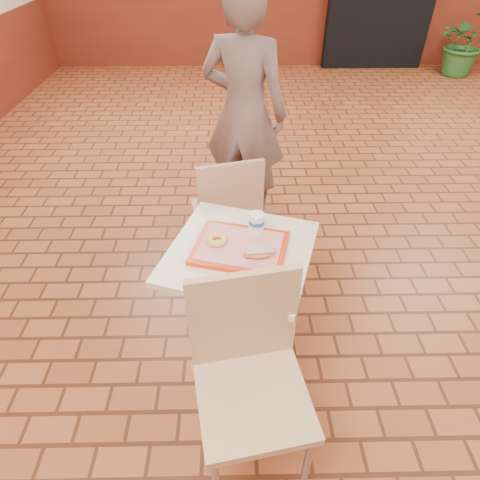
{
  "coord_description": "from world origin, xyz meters",
  "views": [
    {
      "loc": [
        -1.09,
        -2.13,
        1.95
      ],
      "look_at": [
        -1.06,
        -0.66,
        0.76
      ],
      "focal_mm": 30.0,
      "sensor_mm": 36.0,
      "label": 1
    }
  ],
  "objects_px": {
    "customer": "(244,113)",
    "serving_tray": "(240,248)",
    "chair_main_front": "(249,369)",
    "long_john_donut": "(259,253)",
    "ring_donut": "(217,239)",
    "potted_plant": "(466,43)",
    "chair_main_back": "(227,209)",
    "main_table": "(240,283)",
    "paper_cup": "(257,222)"
  },
  "relations": [
    {
      "from": "potted_plant",
      "to": "chair_main_front",
      "type": "bearing_deg",
      "value": -121.99
    },
    {
      "from": "chair_main_front",
      "to": "long_john_donut",
      "type": "height_order",
      "value": "chair_main_front"
    },
    {
      "from": "paper_cup",
      "to": "chair_main_front",
      "type": "bearing_deg",
      "value": -94.94
    },
    {
      "from": "main_table",
      "to": "serving_tray",
      "type": "xyz_separation_m",
      "value": [
        0.0,
        0.0,
        0.24
      ]
    },
    {
      "from": "serving_tray",
      "to": "paper_cup",
      "type": "bearing_deg",
      "value": 54.78
    },
    {
      "from": "ring_donut",
      "to": "potted_plant",
      "type": "xyz_separation_m",
      "value": [
        3.64,
        5.03,
        -0.28
      ]
    },
    {
      "from": "potted_plant",
      "to": "customer",
      "type": "bearing_deg",
      "value": -132.85
    },
    {
      "from": "customer",
      "to": "serving_tray",
      "type": "relative_size",
      "value": 3.97
    },
    {
      "from": "serving_tray",
      "to": "customer",
      "type": "bearing_deg",
      "value": 87.59
    },
    {
      "from": "customer",
      "to": "main_table",
      "type": "bearing_deg",
      "value": 107.98
    },
    {
      "from": "chair_main_front",
      "to": "long_john_donut",
      "type": "xyz_separation_m",
      "value": [
        0.06,
        0.47,
        0.22
      ]
    },
    {
      "from": "main_table",
      "to": "serving_tray",
      "type": "relative_size",
      "value": 1.62
    },
    {
      "from": "potted_plant",
      "to": "serving_tray",
      "type": "bearing_deg",
      "value": -124.88
    },
    {
      "from": "customer",
      "to": "paper_cup",
      "type": "height_order",
      "value": "customer"
    },
    {
      "from": "chair_main_back",
      "to": "paper_cup",
      "type": "relative_size",
      "value": 8.88
    },
    {
      "from": "chair_main_back",
      "to": "long_john_donut",
      "type": "distance_m",
      "value": 0.8
    },
    {
      "from": "chair_main_front",
      "to": "customer",
      "type": "distance_m",
      "value": 1.89
    },
    {
      "from": "main_table",
      "to": "chair_main_back",
      "type": "xyz_separation_m",
      "value": [
        -0.07,
        0.66,
        0.01
      ]
    },
    {
      "from": "paper_cup",
      "to": "chair_main_back",
      "type": "bearing_deg",
      "value": 105.85
    },
    {
      "from": "chair_main_back",
      "to": "customer",
      "type": "bearing_deg",
      "value": -114.97
    },
    {
      "from": "ring_donut",
      "to": "paper_cup",
      "type": "height_order",
      "value": "paper_cup"
    },
    {
      "from": "chair_main_front",
      "to": "customer",
      "type": "height_order",
      "value": "customer"
    },
    {
      "from": "chair_main_front",
      "to": "potted_plant",
      "type": "height_order",
      "value": "chair_main_front"
    },
    {
      "from": "chair_main_back",
      "to": "serving_tray",
      "type": "distance_m",
      "value": 0.7
    },
    {
      "from": "customer",
      "to": "ring_donut",
      "type": "distance_m",
      "value": 1.31
    },
    {
      "from": "chair_main_front",
      "to": "potted_plant",
      "type": "bearing_deg",
      "value": 47.71
    },
    {
      "from": "customer",
      "to": "ring_donut",
      "type": "height_order",
      "value": "customer"
    },
    {
      "from": "serving_tray",
      "to": "paper_cup",
      "type": "xyz_separation_m",
      "value": [
        0.08,
        0.12,
        0.06
      ]
    },
    {
      "from": "long_john_donut",
      "to": "serving_tray",
      "type": "bearing_deg",
      "value": 137.41
    },
    {
      "from": "chair_main_back",
      "to": "ring_donut",
      "type": "xyz_separation_m",
      "value": [
        -0.04,
        -0.63,
        0.26
      ]
    },
    {
      "from": "chair_main_back",
      "to": "ring_donut",
      "type": "relative_size",
      "value": 8.67
    },
    {
      "from": "customer",
      "to": "ring_donut",
      "type": "bearing_deg",
      "value": 103.04
    },
    {
      "from": "customer",
      "to": "paper_cup",
      "type": "relative_size",
      "value": 17.55
    },
    {
      "from": "chair_main_front",
      "to": "serving_tray",
      "type": "relative_size",
      "value": 2.2
    },
    {
      "from": "potted_plant",
      "to": "chair_main_back",
      "type": "bearing_deg",
      "value": -129.25
    },
    {
      "from": "ring_donut",
      "to": "serving_tray",
      "type": "bearing_deg",
      "value": -13.96
    },
    {
      "from": "chair_main_back",
      "to": "customer",
      "type": "relative_size",
      "value": 0.51
    },
    {
      "from": "ring_donut",
      "to": "long_john_donut",
      "type": "relative_size",
      "value": 0.67
    },
    {
      "from": "chair_main_front",
      "to": "paper_cup",
      "type": "distance_m",
      "value": 0.71
    },
    {
      "from": "serving_tray",
      "to": "ring_donut",
      "type": "bearing_deg",
      "value": 166.04
    },
    {
      "from": "chair_main_front",
      "to": "ring_donut",
      "type": "distance_m",
      "value": 0.63
    },
    {
      "from": "ring_donut",
      "to": "paper_cup",
      "type": "relative_size",
      "value": 1.02
    },
    {
      "from": "customer",
      "to": "serving_tray",
      "type": "distance_m",
      "value": 1.33
    },
    {
      "from": "paper_cup",
      "to": "main_table",
      "type": "bearing_deg",
      "value": -125.22
    },
    {
      "from": "chair_main_back",
      "to": "customer",
      "type": "xyz_separation_m",
      "value": [
        0.13,
        0.66,
        0.37
      ]
    },
    {
      "from": "potted_plant",
      "to": "paper_cup",
      "type": "bearing_deg",
      "value": -124.87
    },
    {
      "from": "main_table",
      "to": "customer",
      "type": "distance_m",
      "value": 1.37
    },
    {
      "from": "chair_main_back",
      "to": "potted_plant",
      "type": "distance_m",
      "value": 5.68
    },
    {
      "from": "chair_main_back",
      "to": "serving_tray",
      "type": "bearing_deg",
      "value": 81.84
    },
    {
      "from": "chair_main_front",
      "to": "long_john_donut",
      "type": "distance_m",
      "value": 0.52
    }
  ]
}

